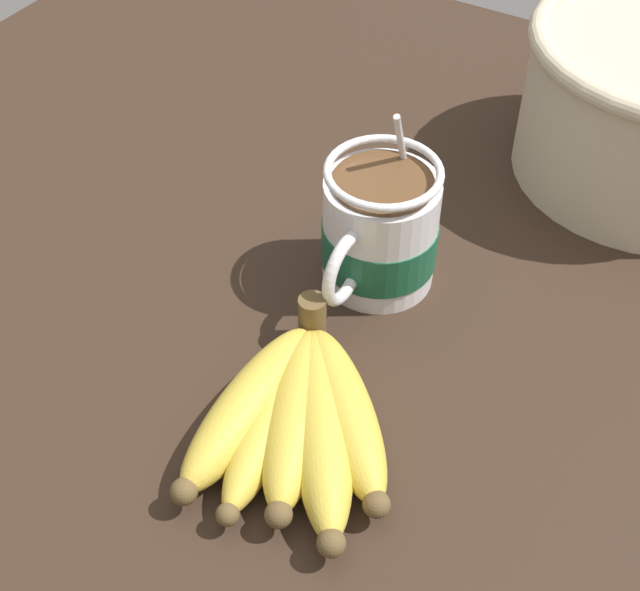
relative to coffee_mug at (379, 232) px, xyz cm
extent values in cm
cube|color=#332319|center=(6.29, -3.68, -6.50)|extent=(100.51, 100.51, 3.86)
cylinder|color=silver|center=(-0.13, 0.00, -0.09)|extent=(8.51, 8.51, 8.95)
cylinder|color=#195638|center=(-0.13, 0.00, -1.06)|extent=(8.71, 8.71, 3.51)
torus|color=silver|center=(5.08, 0.00, 0.45)|extent=(5.71, 0.90, 5.71)
cylinder|color=brown|center=(-0.13, 0.00, 4.48)|extent=(7.31, 7.31, 0.40)
torus|color=silver|center=(-0.13, 0.00, 5.46)|extent=(8.51, 8.51, 0.60)
cylinder|color=silver|center=(-3.85, 0.00, 3.03)|extent=(4.93, 0.50, 12.38)
ellipsoid|color=silver|center=(-1.62, 0.00, -3.07)|extent=(3.00, 2.00, 0.80)
cylinder|color=brown|center=(8.21, -0.86, -1.90)|extent=(2.00, 2.00, 3.00)
ellipsoid|color=gold|center=(16.60, -0.61, -2.67)|extent=(14.90, 4.25, 3.80)
sphere|color=brown|center=(23.99, -0.38, -2.67)|extent=(1.71, 1.71, 1.71)
ellipsoid|color=gold|center=(16.50, 1.00, -2.96)|extent=(15.33, 6.42, 3.22)
sphere|color=brown|center=(23.81, 2.64, -2.96)|extent=(1.45, 1.45, 1.45)
ellipsoid|color=gold|center=(15.77, 2.44, -2.68)|extent=(14.80, 9.25, 3.78)
sphere|color=brown|center=(22.41, 5.33, -2.68)|extent=(1.70, 1.70, 1.70)
ellipsoid|color=gold|center=(15.75, 4.32, -2.64)|extent=(15.62, 12.40, 3.86)
sphere|color=brown|center=(22.46, 8.93, -2.64)|extent=(1.74, 1.74, 1.74)
ellipsoid|color=gold|center=(13.90, 4.91, -2.67)|extent=(12.68, 12.78, 3.80)
sphere|color=brown|center=(18.89, 9.97, -2.67)|extent=(1.71, 1.71, 1.71)
camera|label=1|loc=(44.81, 21.38, 43.52)|focal=50.00mm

